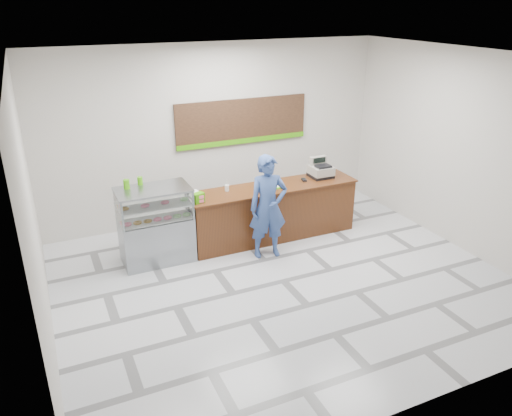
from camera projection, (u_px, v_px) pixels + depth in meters
name	position (u px, v px, depth m)	size (l,w,h in m)	color
floor	(284.00, 281.00, 8.09)	(7.00, 7.00, 0.00)	silver
back_wall	(216.00, 133.00, 9.93)	(7.00, 7.00, 0.00)	beige
ceiling	(289.00, 57.00, 6.73)	(7.00, 7.00, 0.00)	silver
sales_counter	(272.00, 212.00, 9.40)	(3.26, 0.76, 1.03)	#552810
display_case	(156.00, 225.00, 8.49)	(1.22, 0.72, 1.33)	gray
menu_board	(243.00, 122.00, 10.03)	(2.80, 0.06, 0.90)	black
cash_register	(320.00, 170.00, 9.64)	(0.41, 0.43, 0.38)	black
card_terminal	(304.00, 180.00, 9.48)	(0.07, 0.15, 0.04)	black
serving_tray	(272.00, 187.00, 9.16)	(0.41, 0.30, 0.02)	#55BD14
napkin_box	(194.00, 195.00, 8.64)	(0.15, 0.15, 0.13)	white
straw_cup	(227.00, 188.00, 8.96)	(0.08, 0.08, 0.11)	silver
promo_box	(198.00, 198.00, 8.44)	(0.19, 0.13, 0.17)	#3F980A
donut_decal	(277.00, 187.00, 9.15)	(0.16, 0.16, 0.00)	pink
green_cup_left	(127.00, 184.00, 8.21)	(0.10, 0.10, 0.16)	#3F980A
green_cup_right	(140.00, 181.00, 8.39)	(0.09, 0.09, 0.14)	#3F980A
customer	(268.00, 207.00, 8.58)	(0.67, 0.44, 1.84)	#304A86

